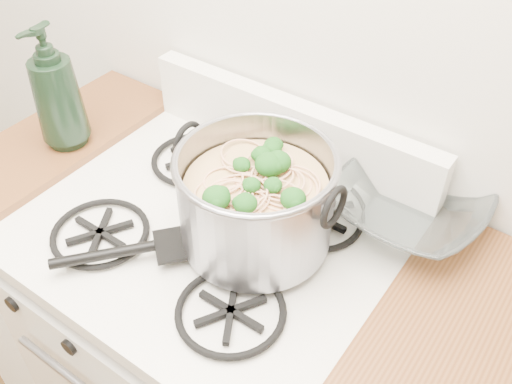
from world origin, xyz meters
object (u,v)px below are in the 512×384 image
Objects in this scene: gas_range at (219,353)px; bottle at (55,87)px; spatula at (182,240)px; stock_pot at (256,201)px; glass_bowl at (407,213)px.

bottle is at bearing 177.00° from gas_range.
spatula is at bearing -90.91° from gas_range.
gas_range is 0.50m from spatula.
bottle reaches higher than gas_range.
bottle is (-0.46, 0.02, 0.64)m from gas_range.
stock_pot is (0.10, 0.02, 0.58)m from gas_range.
stock_pot is at bearing -135.39° from glass_bowl.
gas_range is 2.98× the size of spatula.
glass_bowl is at bearing 36.84° from gas_range.
bottle is (-0.56, -0.00, 0.05)m from stock_pot.
gas_range is 0.59m from stock_pot.
glass_bowl is at bearing 12.20° from bottle.
bottle is at bearing -152.50° from spatula.
stock_pot is 1.12× the size of bottle.
bottle reaches higher than glass_bowl.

